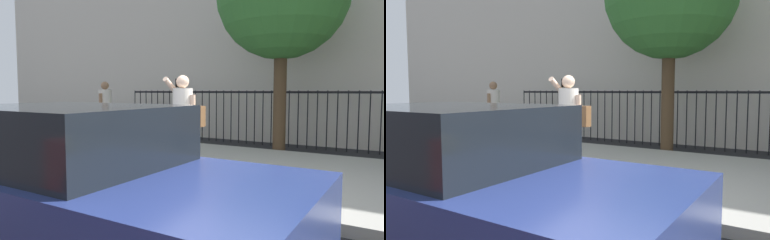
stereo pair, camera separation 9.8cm
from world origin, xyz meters
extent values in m
plane|color=black|center=(0.00, 0.00, 0.00)|extent=(60.00, 60.00, 0.00)
cube|color=#9E9B93|center=(0.00, 2.20, 0.07)|extent=(28.00, 4.40, 0.15)
cube|color=beige|center=(0.00, 8.50, 4.50)|extent=(28.00, 4.00, 9.00)
cube|color=black|center=(0.00, 5.90, 1.55)|extent=(12.00, 0.04, 0.06)
cylinder|color=black|center=(-6.00, 5.90, 0.80)|extent=(0.03, 0.03, 1.60)
cylinder|color=black|center=(-5.74, 5.90, 0.80)|extent=(0.03, 0.03, 1.60)
cylinder|color=black|center=(-5.49, 5.90, 0.80)|extent=(0.03, 0.03, 1.60)
cylinder|color=black|center=(-5.23, 5.90, 0.80)|extent=(0.03, 0.03, 1.60)
cylinder|color=black|center=(-4.98, 5.90, 0.80)|extent=(0.03, 0.03, 1.60)
cylinder|color=black|center=(-4.72, 5.90, 0.80)|extent=(0.03, 0.03, 1.60)
cylinder|color=black|center=(-4.47, 5.90, 0.80)|extent=(0.03, 0.03, 1.60)
cylinder|color=black|center=(-4.21, 5.90, 0.80)|extent=(0.03, 0.03, 1.60)
cylinder|color=black|center=(-3.96, 5.90, 0.80)|extent=(0.03, 0.03, 1.60)
cylinder|color=black|center=(-3.70, 5.90, 0.80)|extent=(0.03, 0.03, 1.60)
cylinder|color=black|center=(-3.45, 5.90, 0.80)|extent=(0.03, 0.03, 1.60)
cylinder|color=black|center=(-3.19, 5.90, 0.80)|extent=(0.03, 0.03, 1.60)
cylinder|color=black|center=(-2.94, 5.90, 0.80)|extent=(0.03, 0.03, 1.60)
cylinder|color=black|center=(-2.68, 5.90, 0.80)|extent=(0.03, 0.03, 1.60)
cylinder|color=black|center=(-2.43, 5.90, 0.80)|extent=(0.03, 0.03, 1.60)
cylinder|color=black|center=(-2.17, 5.90, 0.80)|extent=(0.03, 0.03, 1.60)
cylinder|color=black|center=(-1.91, 5.90, 0.80)|extent=(0.03, 0.03, 1.60)
cylinder|color=black|center=(-1.66, 5.90, 0.80)|extent=(0.03, 0.03, 1.60)
cylinder|color=black|center=(-1.40, 5.90, 0.80)|extent=(0.03, 0.03, 1.60)
cylinder|color=black|center=(-1.15, 5.90, 0.80)|extent=(0.03, 0.03, 1.60)
cylinder|color=black|center=(-0.89, 5.90, 0.80)|extent=(0.03, 0.03, 1.60)
cylinder|color=black|center=(-0.64, 5.90, 0.80)|extent=(0.03, 0.03, 1.60)
cylinder|color=black|center=(-0.38, 5.90, 0.80)|extent=(0.03, 0.03, 1.60)
cylinder|color=black|center=(-0.13, 5.90, 0.80)|extent=(0.03, 0.03, 1.60)
cylinder|color=black|center=(0.13, 5.90, 0.80)|extent=(0.03, 0.03, 1.60)
cylinder|color=black|center=(0.38, 5.90, 0.80)|extent=(0.03, 0.03, 1.60)
cylinder|color=black|center=(0.64, 5.90, 0.80)|extent=(0.03, 0.03, 1.60)
cylinder|color=black|center=(0.89, 5.90, 0.80)|extent=(0.03, 0.03, 1.60)
cylinder|color=black|center=(1.15, 5.90, 0.80)|extent=(0.03, 0.03, 1.60)
cylinder|color=black|center=(1.40, 5.90, 0.80)|extent=(0.03, 0.03, 1.60)
cylinder|color=black|center=(1.66, 5.90, 0.80)|extent=(0.03, 0.03, 1.60)
cylinder|color=black|center=(1.91, 5.90, 0.80)|extent=(0.03, 0.03, 1.60)
cube|color=navy|center=(0.00, -1.86, 0.57)|extent=(4.20, 1.80, 0.70)
cube|color=black|center=(-0.20, -1.86, 1.17)|extent=(2.00, 1.60, 0.55)
cylinder|color=black|center=(1.35, -1.04, 0.32)|extent=(0.64, 0.22, 0.64)
cylinder|color=black|center=(-1.35, -1.04, 0.32)|extent=(0.64, 0.22, 0.64)
cylinder|color=beige|center=(-0.84, 0.99, 0.54)|extent=(0.15, 0.15, 0.77)
cylinder|color=beige|center=(-0.64, 0.99, 0.54)|extent=(0.15, 0.15, 0.77)
cylinder|color=silver|center=(-0.74, 0.99, 1.28)|extent=(0.34, 0.34, 0.71)
sphere|color=beige|center=(-0.74, 0.99, 1.74)|extent=(0.22, 0.22, 0.22)
cylinder|color=beige|center=(-0.94, 0.99, 1.63)|extent=(0.09, 0.49, 0.38)
cylinder|color=beige|center=(-0.54, 0.99, 1.26)|extent=(0.09, 0.09, 0.54)
cube|color=black|center=(-0.89, 1.05, 1.72)|extent=(0.07, 0.01, 0.15)
cube|color=brown|center=(-0.48, 0.99, 1.17)|extent=(0.28, 0.16, 0.34)
cylinder|color=#936B4C|center=(-4.58, 2.93, 0.54)|extent=(0.15, 0.15, 0.77)
cylinder|color=#936B4C|center=(-4.61, 3.13, 0.54)|extent=(0.15, 0.15, 0.77)
cylinder|color=silver|center=(-4.59, 3.03, 1.27)|extent=(0.39, 0.39, 0.70)
sphere|color=#936B4C|center=(-4.59, 3.03, 1.73)|extent=(0.22, 0.22, 0.22)
cylinder|color=#936B4C|center=(-4.56, 2.83, 1.25)|extent=(0.09, 0.09, 0.54)
cylinder|color=#936B4C|center=(-4.63, 3.22, 1.25)|extent=(0.09, 0.09, 0.54)
cylinder|color=#4C3823|center=(-0.24, 4.61, 1.53)|extent=(0.31, 0.31, 3.07)
camera|label=1|loc=(2.56, -4.07, 1.59)|focal=33.58mm
camera|label=2|loc=(2.65, -4.02, 1.59)|focal=33.58mm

